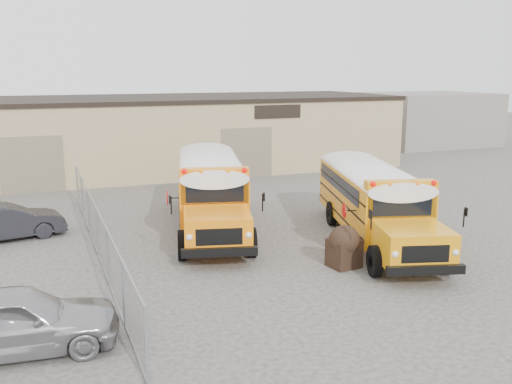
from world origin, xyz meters
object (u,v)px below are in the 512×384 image
object	(u,v)px
school_bus_left	(205,161)
car_silver	(14,321)
car_dark	(7,222)
school_bus_right	(338,170)
tarp_bundle	(344,246)

from	to	relation	value
school_bus_left	car_silver	size ratio (longest dim) A/B	2.25
car_dark	school_bus_left	bearing A→B (deg)	-71.92
school_bus_right	car_silver	bearing A→B (deg)	-143.60
school_bus_left	car_dark	distance (m)	10.69
school_bus_right	car_silver	xyz separation A→B (m)	(-14.30, -10.54, -0.86)
school_bus_left	school_bus_right	bearing A→B (deg)	-38.50
school_bus_left	school_bus_right	world-z (taller)	school_bus_left
school_bus_left	car_silver	bearing A→B (deg)	-120.93
school_bus_left	car_silver	distance (m)	17.33
school_bus_right	car_dark	distance (m)	14.81
car_dark	car_silver	bearing A→B (deg)	172.37
tarp_bundle	car_dark	bearing A→B (deg)	144.63
school_bus_left	tarp_bundle	bearing A→B (deg)	-85.05
school_bus_left	tarp_bundle	distance (m)	12.55
tarp_bundle	car_dark	world-z (taller)	tarp_bundle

